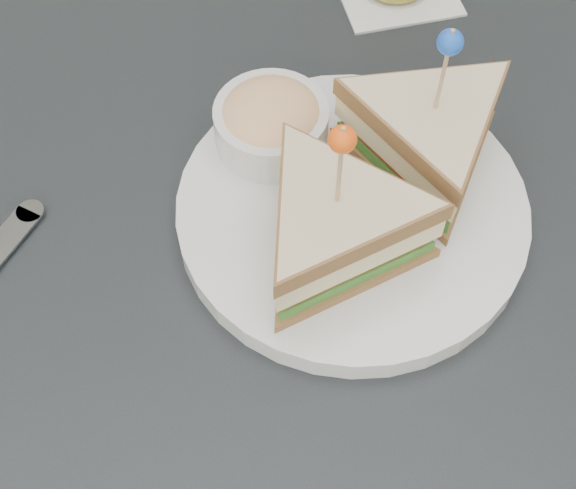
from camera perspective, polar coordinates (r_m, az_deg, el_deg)
The scene contains 2 objects.
table at distance 0.64m, azimuth -0.58°, elevation -7.01°, with size 0.80×0.80×0.75m.
plate_meal at distance 0.58m, azimuth 5.45°, elevation 4.48°, with size 0.34×0.34×0.15m.
Camera 1 is at (-0.08, -0.27, 1.25)m, focal length 50.00 mm.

